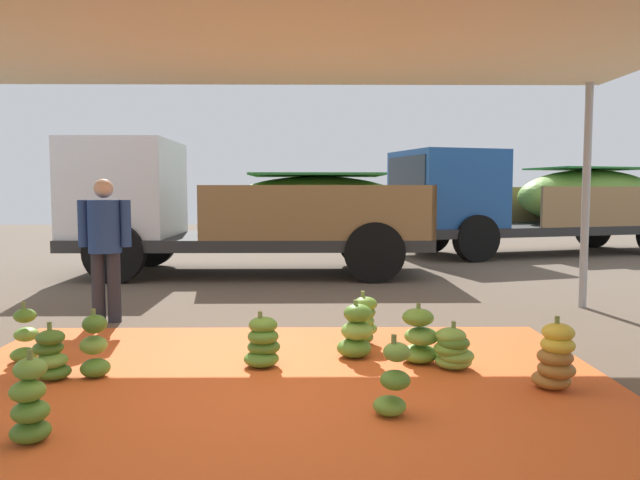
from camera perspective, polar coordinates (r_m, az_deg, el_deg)
The scene contains 17 objects.
ground_plane at distance 7.74m, azimuth -2.91°, elevation -6.68°, with size 40.00×40.00×0.00m, color brown.
tarp_orange at distance 4.84m, azimuth -4.33°, elevation -13.57°, with size 5.38×4.23×0.01m, color #E05B23.
tent_canopy at distance 4.71m, azimuth -4.79°, elevation 21.03°, with size 8.00×7.00×2.93m.
banana_bunch_0 at distance 4.19m, azimuth -25.17°, elevation -13.49°, with size 0.32×0.33×0.56m.
banana_bunch_1 at distance 5.37m, azimuth -20.05°, elevation -9.36°, with size 0.32×0.33×0.56m.
banana_bunch_2 at distance 4.26m, azimuth 6.77°, elevation -12.90°, with size 0.33×0.32×0.55m.
banana_bunch_3 at distance 5.51m, azimuth 9.17°, elevation -8.91°, with size 0.43×0.46×0.53m.
banana_bunch_4 at distance 5.06m, azimuth 20.86°, elevation -10.19°, with size 0.41×0.43×0.56m.
banana_bunch_5 at distance 6.10m, azimuth 3.92°, elevation -7.54°, with size 0.39×0.39×0.52m.
banana_bunch_6 at distance 5.64m, azimuth 3.34°, elevation -8.53°, with size 0.37×0.36×0.52m.
banana_bunch_8 at distance 5.39m, azimuth 12.16°, elevation -9.86°, with size 0.42×0.41×0.41m.
banana_bunch_9 at distance 5.38m, azimuth -5.30°, elevation -9.47°, with size 0.40×0.42×0.47m.
banana_bunch_10 at distance 5.44m, azimuth -23.53°, elevation -9.79°, with size 0.37×0.35×0.46m.
banana_bunch_11 at distance 6.09m, azimuth -25.53°, elevation -8.08°, with size 0.31×0.31×0.53m.
cargo_truck_main at distance 11.31m, azimuth -7.63°, elevation 2.99°, with size 6.28×2.59×2.40m.
cargo_truck_far at distance 15.63m, azimuth 19.37°, elevation 3.42°, with size 7.49×4.25×2.40m.
worker_0 at distance 7.47m, azimuth -19.20°, elevation 0.09°, with size 0.60×0.37×1.64m.
Camera 1 is at (0.30, -4.59, 1.51)m, focal length 34.74 mm.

